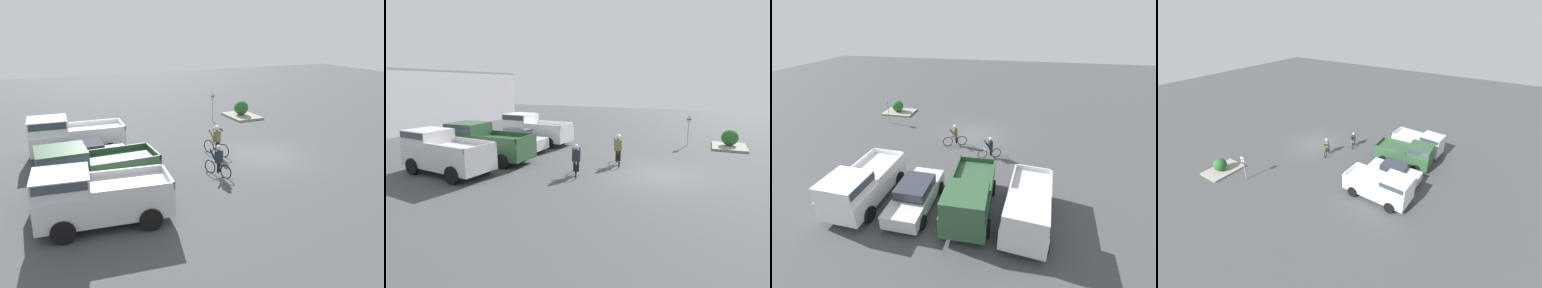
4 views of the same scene
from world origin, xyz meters
The scene contains 10 objects.
ground_plane centered at (0.00, 0.00, 0.00)m, with size 80.00×80.00×0.00m, color #424447.
pickup_truck_0 centered at (-4.15, 9.95, 1.14)m, with size 2.54×4.99×2.17m.
pickup_truck_1 centered at (-1.39, 9.71, 1.15)m, with size 2.38×5.05×2.22m.
sedan_0 centered at (1.41, 9.64, 0.75)m, with size 1.96×4.38×1.50m.
pickup_truck_2 centered at (4.23, 9.92, 1.15)m, with size 2.47×5.14×2.23m.
cyclist_0 centered at (1.11, 2.37, 0.87)m, with size 1.75×0.75×1.74m.
cyclist_1 centered at (-1.69, 3.71, 0.79)m, with size 1.59×0.71×1.59m.
fire_lane_sign centered at (8.16, -0.86, 1.36)m, with size 0.09×0.30×2.24m.
curb_island centered at (8.47, -3.65, 0.07)m, with size 2.99×2.23×0.15m, color gray.
shrub centered at (8.62, -3.65, 0.71)m, with size 1.13×1.13×1.13m.
Camera 2 is at (-14.86, -2.18, 4.50)m, focal length 28.00 mm.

